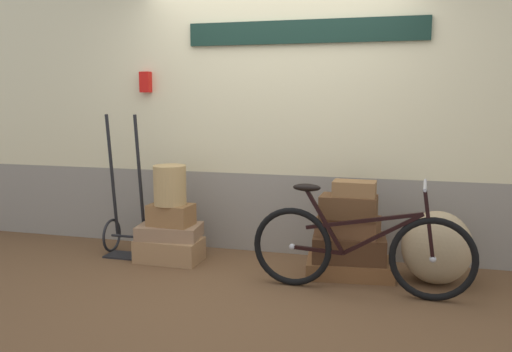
{
  "coord_description": "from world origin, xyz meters",
  "views": [
    {
      "loc": [
        1.12,
        -4.1,
        1.51
      ],
      "look_at": [
        -0.03,
        0.16,
        0.84
      ],
      "focal_mm": 37.26,
      "sensor_mm": 36.0,
      "label": 1
    }
  ],
  "objects_px": {
    "luggage_trolley": "(127,223)",
    "burlap_sack": "(437,248)",
    "suitcase_0": "(169,250)",
    "suitcase_5": "(348,226)",
    "suitcase_4": "(349,248)",
    "wicker_basket": "(170,185)",
    "suitcase_2": "(171,215)",
    "bicycle": "(359,249)",
    "suitcase_3": "(350,268)",
    "suitcase_1": "(170,231)",
    "suitcase_7": "(354,189)",
    "suitcase_6": "(349,207)"
  },
  "relations": [
    {
      "from": "suitcase_7",
      "to": "bicycle",
      "type": "height_order",
      "value": "bicycle"
    },
    {
      "from": "suitcase_7",
      "to": "wicker_basket",
      "type": "bearing_deg",
      "value": -179.49
    },
    {
      "from": "suitcase_4",
      "to": "suitcase_6",
      "type": "relative_size",
      "value": 1.3
    },
    {
      "from": "suitcase_1",
      "to": "suitcase_0",
      "type": "bearing_deg",
      "value": -79.52
    },
    {
      "from": "luggage_trolley",
      "to": "burlap_sack",
      "type": "xyz_separation_m",
      "value": [
        2.81,
        -0.09,
        -0.0
      ]
    },
    {
      "from": "suitcase_0",
      "to": "bicycle",
      "type": "xyz_separation_m",
      "value": [
        1.73,
        -0.35,
        0.24
      ]
    },
    {
      "from": "suitcase_2",
      "to": "bicycle",
      "type": "height_order",
      "value": "bicycle"
    },
    {
      "from": "burlap_sack",
      "to": "suitcase_7",
      "type": "bearing_deg",
      "value": -177.3
    },
    {
      "from": "suitcase_4",
      "to": "suitcase_0",
      "type": "bearing_deg",
      "value": 175.38
    },
    {
      "from": "suitcase_3",
      "to": "burlap_sack",
      "type": "relative_size",
      "value": 1.2
    },
    {
      "from": "suitcase_7",
      "to": "bicycle",
      "type": "xyz_separation_m",
      "value": [
        0.07,
        -0.34,
        -0.41
      ]
    },
    {
      "from": "suitcase_6",
      "to": "luggage_trolley",
      "type": "distance_m",
      "value": 2.13
    },
    {
      "from": "suitcase_0",
      "to": "suitcase_3",
      "type": "xyz_separation_m",
      "value": [
        1.64,
        0.03,
        -0.04
      ]
    },
    {
      "from": "suitcase_1",
      "to": "bicycle",
      "type": "xyz_separation_m",
      "value": [
        1.75,
        -0.39,
        0.07
      ]
    },
    {
      "from": "suitcase_1",
      "to": "suitcase_4",
      "type": "relative_size",
      "value": 0.93
    },
    {
      "from": "suitcase_6",
      "to": "suitcase_3",
      "type": "bearing_deg",
      "value": 60.08
    },
    {
      "from": "suitcase_2",
      "to": "bicycle",
      "type": "bearing_deg",
      "value": -8.39
    },
    {
      "from": "suitcase_3",
      "to": "suitcase_4",
      "type": "distance_m",
      "value": 0.17
    },
    {
      "from": "suitcase_0",
      "to": "suitcase_1",
      "type": "relative_size",
      "value": 1.04
    },
    {
      "from": "suitcase_2",
      "to": "suitcase_5",
      "type": "xyz_separation_m",
      "value": [
        1.6,
        0.0,
        -0.0
      ]
    },
    {
      "from": "suitcase_4",
      "to": "luggage_trolley",
      "type": "relative_size",
      "value": 0.45
    },
    {
      "from": "suitcase_0",
      "to": "suitcase_4",
      "type": "relative_size",
      "value": 0.98
    },
    {
      "from": "suitcase_0",
      "to": "suitcase_5",
      "type": "height_order",
      "value": "suitcase_5"
    },
    {
      "from": "suitcase_5",
      "to": "luggage_trolley",
      "type": "relative_size",
      "value": 0.38
    },
    {
      "from": "suitcase_2",
      "to": "burlap_sack",
      "type": "bearing_deg",
      "value": 3.91
    },
    {
      "from": "bicycle",
      "to": "suitcase_7",
      "type": "bearing_deg",
      "value": 102.22
    },
    {
      "from": "suitcase_3",
      "to": "bicycle",
      "type": "relative_size",
      "value": 0.42
    },
    {
      "from": "suitcase_7",
      "to": "wicker_basket",
      "type": "xyz_separation_m",
      "value": [
        -1.65,
        0.03,
        -0.05
      ]
    },
    {
      "from": "suitcase_6",
      "to": "suitcase_0",
      "type": "bearing_deg",
      "value": -178.85
    },
    {
      "from": "suitcase_0",
      "to": "wicker_basket",
      "type": "relative_size",
      "value": 1.62
    },
    {
      "from": "suitcase_3",
      "to": "luggage_trolley",
      "type": "xyz_separation_m",
      "value": [
        -2.12,
        0.09,
        0.23
      ]
    },
    {
      "from": "suitcase_1",
      "to": "wicker_basket",
      "type": "xyz_separation_m",
      "value": [
        0.02,
        -0.02,
        0.43
      ]
    },
    {
      "from": "suitcase_1",
      "to": "bicycle",
      "type": "bearing_deg",
      "value": -18.8
    },
    {
      "from": "luggage_trolley",
      "to": "burlap_sack",
      "type": "distance_m",
      "value": 2.81
    },
    {
      "from": "suitcase_6",
      "to": "bicycle",
      "type": "height_order",
      "value": "bicycle"
    },
    {
      "from": "suitcase_4",
      "to": "suitcase_7",
      "type": "distance_m",
      "value": 0.51
    },
    {
      "from": "suitcase_0",
      "to": "suitcase_7",
      "type": "height_order",
      "value": "suitcase_7"
    },
    {
      "from": "suitcase_2",
      "to": "suitcase_3",
      "type": "xyz_separation_m",
      "value": [
        1.63,
        -0.0,
        -0.36
      ]
    },
    {
      "from": "suitcase_0",
      "to": "bicycle",
      "type": "bearing_deg",
      "value": -10.37
    },
    {
      "from": "suitcase_2",
      "to": "wicker_basket",
      "type": "bearing_deg",
      "value": -88.01
    },
    {
      "from": "suitcase_1",
      "to": "suitcase_6",
      "type": "relative_size",
      "value": 1.22
    },
    {
      "from": "suitcase_3",
      "to": "burlap_sack",
      "type": "xyz_separation_m",
      "value": [
        0.69,
        0.0,
        0.23
      ]
    },
    {
      "from": "suitcase_2",
      "to": "suitcase_4",
      "type": "distance_m",
      "value": 1.63
    },
    {
      "from": "suitcase_2",
      "to": "wicker_basket",
      "type": "relative_size",
      "value": 1.08
    },
    {
      "from": "suitcase_2",
      "to": "luggage_trolley",
      "type": "distance_m",
      "value": 0.52
    },
    {
      "from": "suitcase_5",
      "to": "luggage_trolley",
      "type": "xyz_separation_m",
      "value": [
        -2.1,
        0.08,
        -0.13
      ]
    },
    {
      "from": "bicycle",
      "to": "suitcase_0",
      "type": "bearing_deg",
      "value": 168.68
    },
    {
      "from": "wicker_basket",
      "to": "suitcase_3",
      "type": "bearing_deg",
      "value": 0.18
    },
    {
      "from": "suitcase_6",
      "to": "wicker_basket",
      "type": "xyz_separation_m",
      "value": [
        -1.61,
        0.03,
        0.11
      ]
    },
    {
      "from": "suitcase_4",
      "to": "wicker_basket",
      "type": "height_order",
      "value": "wicker_basket"
    }
  ]
}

